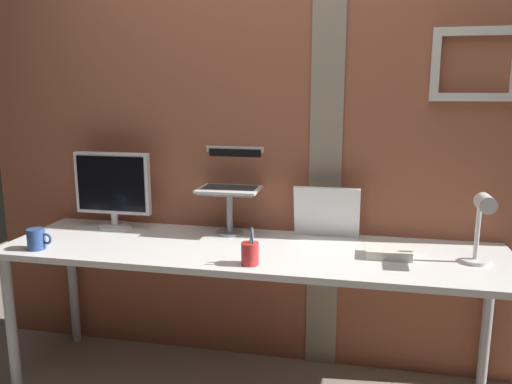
{
  "coord_description": "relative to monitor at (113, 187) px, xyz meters",
  "views": [
    {
      "loc": [
        0.42,
        -2.16,
        1.46
      ],
      "look_at": [
        -0.07,
        0.15,
        0.99
      ],
      "focal_mm": 35.18,
      "sensor_mm": 36.0,
      "label": 1
    }
  ],
  "objects": [
    {
      "name": "desk",
      "position": [
        0.81,
        -0.21,
        -0.29
      ],
      "size": [
        2.38,
        0.66,
        0.74
      ],
      "color": "white",
      "rests_on": "ground_plane"
    },
    {
      "name": "whiteboard_panel",
      "position": [
        1.14,
        0.04,
        -0.09
      ],
      "size": [
        0.33,
        0.09,
        0.27
      ],
      "primitive_type": "cube",
      "rotation": [
        0.27,
        0.0,
        0.0
      ],
      "color": "white",
      "rests_on": "desk"
    },
    {
      "name": "paper_clutter_stack",
      "position": [
        1.44,
        -0.21,
        -0.21
      ],
      "size": [
        0.2,
        0.14,
        0.04
      ],
      "primitive_type": "cube",
      "rotation": [
        0.0,
        0.0,
        -0.01
      ],
      "color": "silver",
      "rests_on": "desk"
    },
    {
      "name": "coffee_mug",
      "position": [
        -0.17,
        -0.43,
        -0.18
      ],
      "size": [
        0.12,
        0.08,
        0.1
      ],
      "color": "#2D4C8C",
      "rests_on": "desk"
    },
    {
      "name": "brick_wall_back",
      "position": [
        0.88,
        0.18,
        0.36
      ],
      "size": [
        3.32,
        0.15,
        2.64
      ],
      "color": "#9E563D",
      "rests_on": "ground_plane"
    },
    {
      "name": "desk_lamp",
      "position": [
        1.8,
        -0.26,
        -0.03
      ],
      "size": [
        0.12,
        0.2,
        0.32
      ],
      "color": "white",
      "rests_on": "desk"
    },
    {
      "name": "laptop",
      "position": [
        0.65,
        0.07,
        0.06
      ],
      "size": [
        0.31,
        0.27,
        0.22
      ],
      "color": "silver",
      "rests_on": "laptop_stand"
    },
    {
      "name": "laptop_stand",
      "position": [
        0.65,
        0.0,
        -0.07
      ],
      "size": [
        0.28,
        0.22,
        0.23
      ],
      "color": "gray",
      "rests_on": "desk"
    },
    {
      "name": "monitor",
      "position": [
        0.0,
        0.0,
        0.0
      ],
      "size": [
        0.42,
        0.18,
        0.41
      ],
      "color": "white",
      "rests_on": "desk"
    },
    {
      "name": "pen_cup",
      "position": [
        0.85,
        -0.43,
        -0.17
      ],
      "size": [
        0.08,
        0.08,
        0.17
      ],
      "color": "red",
      "rests_on": "desk"
    }
  ]
}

